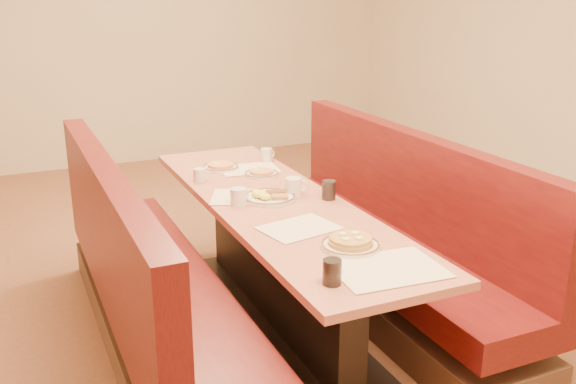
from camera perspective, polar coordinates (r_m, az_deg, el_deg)
name	(u,v)px	position (r m, az deg, el deg)	size (l,w,h in m)	color
ground	(277,324)	(3.80, -1.01, -11.63)	(8.00, 8.00, 0.00)	#9E6647
diner_table	(276,265)	(3.63, -1.04, -6.47)	(0.70, 2.50, 0.75)	black
booth_left	(147,291)	(3.44, -12.45, -8.58)	(0.55, 2.50, 1.05)	#4C3326
booth_right	(387,246)	(3.95, 8.79, -4.78)	(0.55, 2.50, 1.05)	#4C3326
placemat_near_left	(299,228)	(3.10, 0.99, -3.20)	(0.36, 0.27, 0.00)	#F9E5C3
placemat_near_right	(387,269)	(2.69, 8.81, -6.75)	(0.45, 0.34, 0.00)	#F9E5C3
placemat_far_left	(247,197)	(3.56, -3.66, -0.43)	(0.39, 0.29, 0.00)	#F9E5C3
placemat_far_right	(249,169)	(4.11, -3.47, 2.07)	(0.36, 0.27, 0.00)	#F9E5C3
pancake_plate	(350,243)	(2.88, 5.57, -4.57)	(0.27, 0.27, 0.06)	silver
eggs_plate	(268,197)	(3.51, -1.75, -0.42)	(0.29, 0.29, 0.06)	silver
extra_plate_mid	(261,173)	(3.97, -2.39, 1.68)	(0.21, 0.21, 0.04)	silver
extra_plate_far	(220,167)	(4.13, -6.02, 2.25)	(0.23, 0.23, 0.05)	silver
coffee_mug_a	(294,186)	(3.58, 0.55, 0.52)	(0.13, 0.09, 0.10)	silver
coffee_mug_b	(239,196)	(3.43, -4.39, -0.39)	(0.12, 0.09, 0.09)	silver
coffee_mug_c	(267,155)	(4.30, -1.89, 3.35)	(0.11, 0.08, 0.08)	silver
coffee_mug_d	(200,175)	(3.87, -7.83, 1.53)	(0.10, 0.07, 0.08)	silver
soda_tumbler_near	(332,272)	(2.53, 3.94, -7.12)	(0.08, 0.08, 0.10)	black
soda_tumbler_mid	(329,190)	(3.52, 3.65, 0.18)	(0.08, 0.08, 0.11)	black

